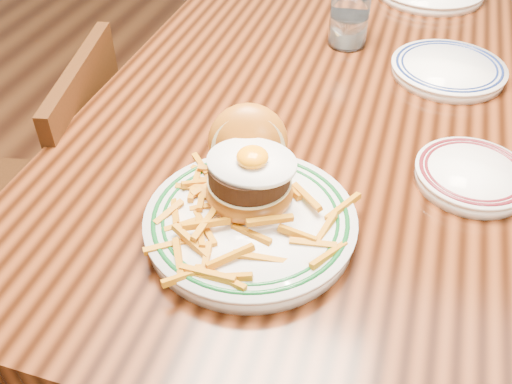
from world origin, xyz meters
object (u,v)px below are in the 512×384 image
(table, at_px, (322,108))
(main_plate, at_px, (250,202))
(side_plate, at_px, (472,174))
(chair_left, at_px, (65,202))

(table, xyz_separation_m, main_plate, (-0.02, -0.48, 0.13))
(main_plate, height_order, side_plate, main_plate)
(table, height_order, main_plate, main_plate)
(chair_left, xyz_separation_m, side_plate, (0.87, -0.04, 0.33))
(chair_left, distance_m, main_plate, 0.70)
(side_plate, bearing_deg, table, 135.50)
(chair_left, height_order, main_plate, main_plate)
(main_plate, distance_m, side_plate, 0.38)
(table, xyz_separation_m, side_plate, (0.30, -0.28, 0.10))
(table, relative_size, chair_left, 1.97)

